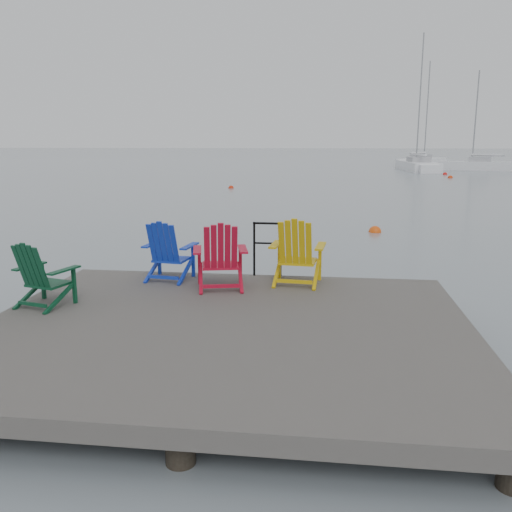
# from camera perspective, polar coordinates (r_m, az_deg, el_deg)

# --- Properties ---
(ground) EXTENTS (400.00, 400.00, 0.00)m
(ground) POSITION_cam_1_polar(r_m,az_deg,el_deg) (6.90, -3.10, -11.00)
(ground) COLOR slate
(ground) RESTS_ON ground
(dock) EXTENTS (6.00, 5.00, 1.40)m
(dock) POSITION_cam_1_polar(r_m,az_deg,el_deg) (6.77, -3.14, -8.30)
(dock) COLOR #2A2826
(dock) RESTS_ON ground
(handrail) EXTENTS (0.48, 0.04, 0.90)m
(handrail) POSITION_cam_1_polar(r_m,az_deg,el_deg) (8.90, 1.22, 1.30)
(handrail) COLOR black
(handrail) RESTS_ON dock
(chair_green) EXTENTS (0.83, 0.79, 0.89)m
(chair_green) POSITION_cam_1_polar(r_m,az_deg,el_deg) (7.79, -21.65, -1.80)
(chair_green) COLOR #0A3A21
(chair_green) RESTS_ON dock
(chair_blue) EXTENTS (0.83, 0.78, 0.96)m
(chair_blue) POSITION_cam_1_polar(r_m,az_deg,el_deg) (8.75, -9.25, 0.58)
(chair_blue) COLOR #112FB1
(chair_blue) RESTS_ON dock
(chair_red) EXTENTS (0.93, 0.88, 1.02)m
(chair_red) POSITION_cam_1_polar(r_m,az_deg,el_deg) (8.13, -3.77, 0.04)
(chair_red) COLOR #AD0C25
(chair_red) RESTS_ON dock
(chair_yellow) EXTENTS (0.88, 0.82, 1.04)m
(chair_yellow) POSITION_cam_1_polar(r_m,az_deg,el_deg) (8.39, 4.32, 0.49)
(chair_yellow) COLOR #C8A10B
(chair_yellow) RESTS_ON dock
(sailboat_near) EXTENTS (2.93, 9.28, 12.55)m
(sailboat_near) POSITION_cam_1_polar(r_m,az_deg,el_deg) (53.54, 16.59, 9.03)
(sailboat_near) COLOR white
(sailboat_near) RESTS_ON ground
(sailboat_mid) EXTENTS (6.43, 7.98, 11.37)m
(sailboat_mid) POSITION_cam_1_polar(r_m,az_deg,el_deg) (63.45, 17.08, 9.40)
(sailboat_mid) COLOR white
(sailboat_mid) RESTS_ON ground
(sailboat_far) EXTENTS (6.75, 3.40, 9.27)m
(sailboat_far) POSITION_cam_1_polar(r_m,az_deg,el_deg) (55.36, 22.13, 8.74)
(sailboat_far) COLOR silver
(sailboat_far) RESTS_ON ground
(buoy_a) EXTENTS (0.38, 0.38, 0.38)m
(buoy_a) POSITION_cam_1_polar(r_m,az_deg,el_deg) (16.73, 12.41, 2.47)
(buoy_a) COLOR #DD4A0D
(buoy_a) RESTS_ON ground
(buoy_b) EXTENTS (0.31, 0.31, 0.31)m
(buoy_b) POSITION_cam_1_polar(r_m,az_deg,el_deg) (31.76, -2.64, 7.15)
(buoy_b) COLOR red
(buoy_b) RESTS_ON ground
(buoy_c) EXTENTS (0.37, 0.37, 0.37)m
(buoy_c) POSITION_cam_1_polar(r_m,az_deg,el_deg) (43.11, 19.77, 7.74)
(buoy_c) COLOR red
(buoy_c) RESTS_ON ground
(buoy_d) EXTENTS (0.36, 0.36, 0.36)m
(buoy_d) POSITION_cam_1_polar(r_m,az_deg,el_deg) (47.34, 19.28, 8.10)
(buoy_d) COLOR red
(buoy_d) RESTS_ON ground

